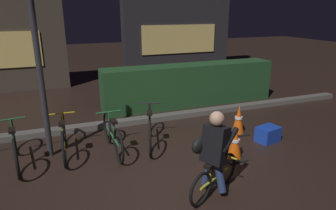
# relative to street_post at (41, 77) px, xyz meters

# --- Properties ---
(ground_plane) EXTENTS (40.00, 40.00, 0.00)m
(ground_plane) POSITION_rel_street_post_xyz_m (1.84, -1.20, -1.44)
(ground_plane) COLOR black
(sidewalk_curb) EXTENTS (12.00, 0.24, 0.12)m
(sidewalk_curb) POSITION_rel_street_post_xyz_m (1.84, 1.00, -1.38)
(sidewalk_curb) COLOR #56544F
(sidewalk_curb) RESTS_ON ground
(hedge_row) EXTENTS (4.80, 0.70, 1.11)m
(hedge_row) POSITION_rel_street_post_xyz_m (3.64, 1.90, -0.89)
(hedge_row) COLOR #214723
(hedge_row) RESTS_ON ground
(storefront_right) EXTENTS (4.41, 0.54, 5.13)m
(storefront_right) POSITION_rel_street_post_xyz_m (4.95, 6.00, 1.11)
(storefront_right) COLOR #262328
(storefront_right) RESTS_ON ground
(street_post) EXTENTS (0.10, 0.10, 2.89)m
(street_post) POSITION_rel_street_post_xyz_m (0.00, 0.00, 0.00)
(street_post) COLOR #2D2D33
(street_post) RESTS_ON ground
(parked_bike_left_mid) EXTENTS (0.46, 1.61, 0.74)m
(parked_bike_left_mid) POSITION_rel_street_post_xyz_m (-0.53, -0.16, -1.10)
(parked_bike_left_mid) COLOR black
(parked_bike_left_mid) RESTS_ON ground
(parked_bike_center_left) EXTENTS (0.46, 1.56, 0.72)m
(parked_bike_center_left) POSITION_rel_street_post_xyz_m (0.25, -0.06, -1.12)
(parked_bike_center_left) COLOR black
(parked_bike_center_left) RESTS_ON ground
(parked_bike_center_right) EXTENTS (0.46, 1.53, 0.70)m
(parked_bike_center_right) POSITION_rel_street_post_xyz_m (1.09, -0.25, -1.12)
(parked_bike_center_right) COLOR black
(parked_bike_center_right) RESTS_ON ground
(parked_bike_right_mid) EXTENTS (0.57, 1.59, 0.76)m
(parked_bike_right_mid) POSITION_rel_street_post_xyz_m (1.82, -0.19, -1.10)
(parked_bike_right_mid) COLOR black
(parked_bike_right_mid) RESTS_ON ground
(traffic_cone_near) EXTENTS (0.36, 0.36, 0.62)m
(traffic_cone_near) POSITION_rel_street_post_xyz_m (3.02, -1.30, -1.14)
(traffic_cone_near) COLOR black
(traffic_cone_near) RESTS_ON ground
(traffic_cone_far) EXTENTS (0.36, 0.36, 0.63)m
(traffic_cone_far) POSITION_rel_street_post_xyz_m (3.71, -0.37, -1.14)
(traffic_cone_far) COLOR black
(traffic_cone_far) RESTS_ON ground
(blue_crate) EXTENTS (0.50, 0.41, 0.30)m
(blue_crate) POSITION_rel_street_post_xyz_m (4.06, -0.90, -1.29)
(blue_crate) COLOR #193DB7
(blue_crate) RESTS_ON ground
(cyclist) EXTENTS (1.06, 0.61, 1.25)m
(cyclist) POSITION_rel_street_post_xyz_m (2.14, -2.08, -0.81)
(cyclist) COLOR black
(cyclist) RESTS_ON ground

